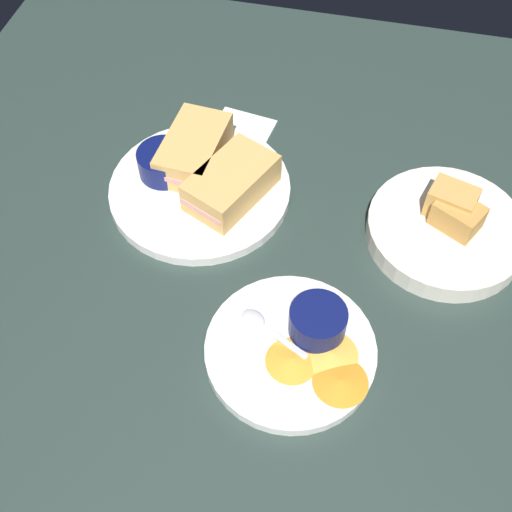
{
  "coord_description": "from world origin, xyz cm",
  "views": [
    {
      "loc": [
        51.95,
        12.53,
        70.92
      ],
      "look_at": [
        3.89,
        1.34,
        3.0
      ],
      "focal_mm": 45.83,
      "sensor_mm": 36.0,
      "label": 1
    }
  ],
  "objects_px": {
    "sandwich_half_near": "(231,183)",
    "bread_basket_rear": "(446,228)",
    "ramekin_light_gravy": "(318,321)",
    "ramekin_dark_sauce": "(164,162)",
    "spoon_by_dark_ramekin": "(195,188)",
    "plate_chips_companion": "(290,351)",
    "spoon_by_gravy_ramekin": "(262,324)",
    "plate_sandwich_main": "(200,190)",
    "sandwich_half_far": "(194,150)"
  },
  "relations": [
    {
      "from": "plate_sandwich_main",
      "to": "plate_chips_companion",
      "type": "xyz_separation_m",
      "value": [
        0.22,
        0.18,
        0.0
      ]
    },
    {
      "from": "ramekin_dark_sauce",
      "to": "bread_basket_rear",
      "type": "distance_m",
      "value": 0.4
    },
    {
      "from": "sandwich_half_near",
      "to": "ramekin_light_gravy",
      "type": "distance_m",
      "value": 0.24
    },
    {
      "from": "plate_chips_companion",
      "to": "spoon_by_gravy_ramekin",
      "type": "relative_size",
      "value": 2.19
    },
    {
      "from": "spoon_by_gravy_ramekin",
      "to": "bread_basket_rear",
      "type": "height_order",
      "value": "bread_basket_rear"
    },
    {
      "from": "spoon_by_dark_ramekin",
      "to": "ramekin_light_gravy",
      "type": "relative_size",
      "value": 1.38
    },
    {
      "from": "spoon_by_dark_ramekin",
      "to": "plate_chips_companion",
      "type": "relative_size",
      "value": 0.46
    },
    {
      "from": "ramekin_light_gravy",
      "to": "spoon_by_dark_ramekin",
      "type": "bearing_deg",
      "value": -131.7
    },
    {
      "from": "sandwich_half_near",
      "to": "spoon_by_dark_ramekin",
      "type": "xyz_separation_m",
      "value": [
        0.0,
        -0.05,
        -0.02
      ]
    },
    {
      "from": "sandwich_half_far",
      "to": "ramekin_dark_sauce",
      "type": "distance_m",
      "value": 0.05
    },
    {
      "from": "sandwich_half_far",
      "to": "spoon_by_dark_ramekin",
      "type": "distance_m",
      "value": 0.06
    },
    {
      "from": "plate_sandwich_main",
      "to": "bread_basket_rear",
      "type": "xyz_separation_m",
      "value": [
        0.0,
        0.35,
        0.01
      ]
    },
    {
      "from": "ramekin_light_gravy",
      "to": "bread_basket_rear",
      "type": "bearing_deg",
      "value": 143.15
    },
    {
      "from": "sandwich_half_near",
      "to": "bread_basket_rear",
      "type": "height_order",
      "value": "bread_basket_rear"
    },
    {
      "from": "sandwich_half_near",
      "to": "spoon_by_gravy_ramekin",
      "type": "height_order",
      "value": "sandwich_half_near"
    },
    {
      "from": "ramekin_dark_sauce",
      "to": "spoon_by_dark_ramekin",
      "type": "bearing_deg",
      "value": 65.1
    },
    {
      "from": "plate_chips_companion",
      "to": "ramekin_light_gravy",
      "type": "height_order",
      "value": "ramekin_light_gravy"
    },
    {
      "from": "ramekin_dark_sauce",
      "to": "spoon_by_dark_ramekin",
      "type": "distance_m",
      "value": 0.06
    },
    {
      "from": "bread_basket_rear",
      "to": "sandwich_half_near",
      "type": "bearing_deg",
      "value": -89.21
    },
    {
      "from": "plate_chips_companion",
      "to": "bread_basket_rear",
      "type": "xyz_separation_m",
      "value": [
        -0.22,
        0.17,
        0.01
      ]
    },
    {
      "from": "sandwich_half_near",
      "to": "spoon_by_dark_ramekin",
      "type": "distance_m",
      "value": 0.06
    },
    {
      "from": "spoon_by_dark_ramekin",
      "to": "plate_sandwich_main",
      "type": "bearing_deg",
      "value": 158.24
    },
    {
      "from": "sandwich_half_near",
      "to": "sandwich_half_far",
      "type": "bearing_deg",
      "value": -126.35
    },
    {
      "from": "plate_chips_companion",
      "to": "spoon_by_dark_ramekin",
      "type": "bearing_deg",
      "value": -139.96
    },
    {
      "from": "ramekin_dark_sauce",
      "to": "spoon_by_dark_ramekin",
      "type": "xyz_separation_m",
      "value": [
        0.02,
        0.05,
        -0.02
      ]
    },
    {
      "from": "sandwich_half_far",
      "to": "ramekin_light_gravy",
      "type": "xyz_separation_m",
      "value": [
        0.24,
        0.22,
        -0.0
      ]
    },
    {
      "from": "ramekin_dark_sauce",
      "to": "plate_chips_companion",
      "type": "xyz_separation_m",
      "value": [
        0.24,
        0.23,
        -0.03
      ]
    },
    {
      "from": "spoon_by_dark_ramekin",
      "to": "sandwich_half_far",
      "type": "bearing_deg",
      "value": -163.37
    },
    {
      "from": "sandwich_half_near",
      "to": "spoon_by_gravy_ramekin",
      "type": "relative_size",
      "value": 1.59
    },
    {
      "from": "sandwich_half_near",
      "to": "ramekin_light_gravy",
      "type": "bearing_deg",
      "value": 39.4
    },
    {
      "from": "sandwich_half_near",
      "to": "bread_basket_rear",
      "type": "relative_size",
      "value": 0.71
    },
    {
      "from": "ramekin_dark_sauce",
      "to": "spoon_by_dark_ramekin",
      "type": "height_order",
      "value": "ramekin_dark_sauce"
    },
    {
      "from": "sandwich_half_far",
      "to": "spoon_by_gravy_ramekin",
      "type": "xyz_separation_m",
      "value": [
        0.25,
        0.16,
        -0.02
      ]
    },
    {
      "from": "sandwich_half_near",
      "to": "spoon_by_gravy_ramekin",
      "type": "bearing_deg",
      "value": 23.94
    },
    {
      "from": "plate_sandwich_main",
      "to": "spoon_by_dark_ramekin",
      "type": "xyz_separation_m",
      "value": [
        0.01,
        -0.0,
        0.01
      ]
    },
    {
      "from": "spoon_by_dark_ramekin",
      "to": "ramekin_light_gravy",
      "type": "xyz_separation_m",
      "value": [
        0.18,
        0.21,
        0.02
      ]
    },
    {
      "from": "sandwich_half_near",
      "to": "plate_chips_companion",
      "type": "bearing_deg",
      "value": 30.4
    },
    {
      "from": "plate_chips_companion",
      "to": "spoon_by_gravy_ramekin",
      "type": "height_order",
      "value": "spoon_by_gravy_ramekin"
    },
    {
      "from": "sandwich_half_near",
      "to": "ramekin_dark_sauce",
      "type": "bearing_deg",
      "value": -101.23
    },
    {
      "from": "sandwich_half_near",
      "to": "plate_chips_companion",
      "type": "distance_m",
      "value": 0.26
    },
    {
      "from": "sandwich_half_near",
      "to": "bread_basket_rear",
      "type": "xyz_separation_m",
      "value": [
        -0.0,
        0.3,
        -0.02
      ]
    },
    {
      "from": "ramekin_dark_sauce",
      "to": "ramekin_light_gravy",
      "type": "distance_m",
      "value": 0.33
    },
    {
      "from": "plate_sandwich_main",
      "to": "sandwich_half_far",
      "type": "height_order",
      "value": "sandwich_half_far"
    },
    {
      "from": "plate_sandwich_main",
      "to": "spoon_by_gravy_ramekin",
      "type": "relative_size",
      "value": 2.74
    },
    {
      "from": "plate_sandwich_main",
      "to": "sandwich_half_far",
      "type": "xyz_separation_m",
      "value": [
        -0.05,
        -0.02,
        0.03
      ]
    },
    {
      "from": "ramekin_dark_sauce",
      "to": "ramekin_light_gravy",
      "type": "bearing_deg",
      "value": 51.18
    },
    {
      "from": "ramekin_dark_sauce",
      "to": "spoon_by_gravy_ramekin",
      "type": "height_order",
      "value": "ramekin_dark_sauce"
    },
    {
      "from": "ramekin_light_gravy",
      "to": "spoon_by_gravy_ramekin",
      "type": "xyz_separation_m",
      "value": [
        0.01,
        -0.07,
        -0.02
      ]
    },
    {
      "from": "sandwich_half_near",
      "to": "plate_chips_companion",
      "type": "xyz_separation_m",
      "value": [
        0.22,
        0.13,
        -0.03
      ]
    },
    {
      "from": "bread_basket_rear",
      "to": "plate_chips_companion",
      "type": "bearing_deg",
      "value": -37.27
    }
  ]
}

